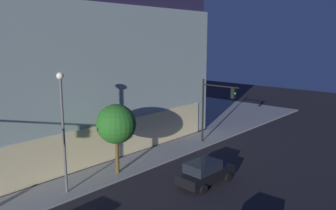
{
  "coord_description": "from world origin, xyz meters",
  "views": [
    {
      "loc": [
        -6.14,
        -10.95,
        9.78
      ],
      "look_at": [
        8.7,
        2.43,
        5.88
      ],
      "focal_mm": 36.48,
      "sensor_mm": 36.0,
      "label": 1
    }
  ],
  "objects": [
    {
      "name": "modern_building",
      "position": [
        8.76,
        24.29,
        7.61
      ],
      "size": [
        29.14,
        29.04,
        15.37
      ],
      "color": "#4C4C51",
      "rests_on": "ground"
    },
    {
      "name": "traffic_light_far_corner",
      "position": [
        19.26,
        6.35,
        4.08
      ],
      "size": [
        0.32,
        3.82,
        5.97
      ],
      "color": "black",
      "rests_on": "sidewalk_corner"
    },
    {
      "name": "sidewalk_tree",
      "position": [
        8.85,
        7.52,
        3.8
      ],
      "size": [
        2.84,
        2.84,
        5.09
      ],
      "color": "#50401E",
      "rests_on": "sidewalk_corner"
    },
    {
      "name": "street_lamp_sidewalk",
      "position": [
        4.62,
        7.45,
        4.98
      ],
      "size": [
        0.44,
        0.44,
        7.66
      ],
      "color": "#535353",
      "rests_on": "sidewalk_corner"
    },
    {
      "name": "car_black",
      "position": [
        11.82,
        1.86,
        0.83
      ],
      "size": [
        4.45,
        2.17,
        1.63
      ],
      "color": "black",
      "rests_on": "ground"
    }
  ]
}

